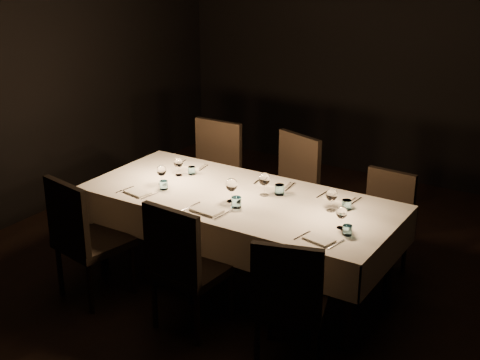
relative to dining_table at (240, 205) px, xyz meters
The scene contains 14 objects.
room 0.81m from the dining_table, ahead, with size 5.01×6.01×3.01m.
dining_table is the anchor object (origin of this frame).
chair_near_left 1.24m from the dining_table, 135.39° to the right, with size 0.57×0.57×1.01m.
place_setting_near_left 0.73m from the dining_table, 162.36° to the right, with size 0.31×0.39×0.17m.
chair_near_center 0.82m from the dining_table, 87.21° to the right, with size 0.51×0.51×1.00m.
place_setting_near_center 0.26m from the dining_table, 89.03° to the right, with size 0.35×0.41×0.19m.
chair_near_right 1.20m from the dining_table, 42.34° to the right, with size 0.57×0.57×0.95m.
place_setting_near_right 0.96m from the dining_table, 13.20° to the right, with size 0.31×0.39×0.17m.
chair_far_left 1.15m from the dining_table, 135.95° to the left, with size 0.51×0.51×1.04m.
place_setting_far_left 0.74m from the dining_table, 162.55° to the left, with size 0.30×0.39×0.16m.
chair_far_center 0.87m from the dining_table, 91.02° to the left, with size 0.61×0.61×1.02m.
place_setting_far_center 0.31m from the dining_table, 54.18° to the left, with size 0.35×0.41×0.19m.
chair_far_right 1.23m from the dining_table, 41.20° to the left, with size 0.44×0.44×0.88m.
place_setting_far_right 0.78m from the dining_table, 16.43° to the left, with size 0.33×0.40×0.18m.
Camera 1 is at (2.60, -4.14, 2.78)m, focal length 50.00 mm.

